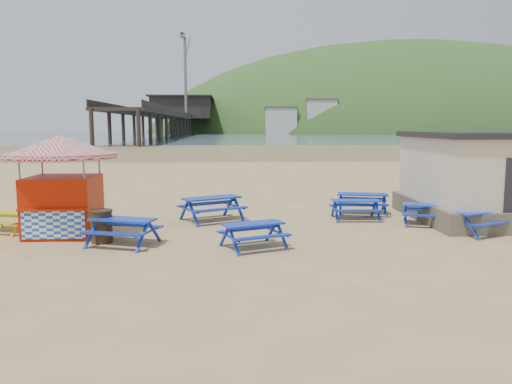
{
  "coord_description": "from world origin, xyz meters",
  "views": [
    {
      "loc": [
        0.1,
        -16.25,
        3.38
      ],
      "look_at": [
        1.06,
        1.5,
        1.0
      ],
      "focal_mm": 35.0,
      "sensor_mm": 36.0,
      "label": 1
    }
  ],
  "objects": [
    {
      "name": "litter_bin",
      "position": [
        -3.61,
        -1.85,
        0.49
      ],
      "size": [
        0.65,
        0.65,
        0.96
      ],
      "color": "#3E3019",
      "rests_on": "ground"
    },
    {
      "name": "picnic_table_blue_d",
      "position": [
        -2.92,
        -2.21,
        0.38
      ],
      "size": [
        2.2,
        1.97,
        0.77
      ],
      "rotation": [
        0.0,
        0.0,
        -0.32
      ],
      "color": "#063495",
      "rests_on": "ground"
    },
    {
      "name": "sea",
      "position": [
        0.0,
        170.0,
        0.01
      ],
      "size": [
        400.0,
        400.0,
        0.0
      ],
      "primitive_type": "plane",
      "color": "#42525E",
      "rests_on": "ground"
    },
    {
      "name": "pier",
      "position": [
        -17.99,
        178.23,
        5.46
      ],
      "size": [
        24.0,
        220.0,
        39.29
      ],
      "color": "black",
      "rests_on": "ground"
    },
    {
      "name": "picnic_table_blue_c",
      "position": [
        5.2,
        2.39,
        0.4
      ],
      "size": [
        2.18,
        1.9,
        0.79
      ],
      "rotation": [
        0.0,
        0.0,
        -0.22
      ],
      "color": "#063495",
      "rests_on": "ground"
    },
    {
      "name": "wet_sand",
      "position": [
        0.0,
        55.0,
        0.0
      ],
      "size": [
        400.0,
        400.0,
        0.0
      ],
      "primitive_type": "plane",
      "color": "olive",
      "rests_on": "ground"
    },
    {
      "name": "picnic_table_blue_a",
      "position": [
        -0.52,
        1.32,
        0.43
      ],
      "size": [
        2.56,
        2.39,
        0.85
      ],
      "rotation": [
        0.0,
        0.0,
        0.47
      ],
      "color": "#063495",
      "rests_on": "ground"
    },
    {
      "name": "picnic_table_blue_e",
      "position": [
        0.76,
        -2.75,
        0.35
      ],
      "size": [
        2.07,
        1.89,
        0.7
      ],
      "rotation": [
        0.0,
        0.0,
        0.39
      ],
      "color": "#063495",
      "rests_on": "ground"
    },
    {
      "name": "picnic_table_blue_f",
      "position": [
        7.9,
        -1.3,
        0.36
      ],
      "size": [
        2.14,
        1.98,
        0.72
      ],
      "rotation": [
        0.0,
        0.0,
        0.43
      ],
      "color": "#063495",
      "rests_on": "ground"
    },
    {
      "name": "ground",
      "position": [
        0.0,
        0.0,
        0.0
      ],
      "size": [
        400.0,
        400.0,
        0.0
      ],
      "primitive_type": "plane",
      "color": "tan",
      "rests_on": "ground"
    },
    {
      "name": "headland_town",
      "position": [
        90.0,
        229.68,
        -9.91
      ],
      "size": [
        264.0,
        144.0,
        108.0
      ],
      "color": "#2D4C1E",
      "rests_on": "ground"
    },
    {
      "name": "picnic_table_blue_b",
      "position": [
        4.64,
        1.27,
        0.36
      ],
      "size": [
        1.78,
        1.47,
        0.71
      ],
      "rotation": [
        0.0,
        0.0,
        -0.06
      ],
      "color": "#063495",
      "rests_on": "ground"
    },
    {
      "name": "ice_cream_kiosk",
      "position": [
        -5.03,
        -0.69,
        1.95
      ],
      "size": [
        3.49,
        3.49,
        3.09
      ],
      "rotation": [
        0.0,
        0.0,
        0.01
      ],
      "color": "#B11701",
      "rests_on": "ground"
    },
    {
      "name": "picnic_table_blue_g",
      "position": [
        6.86,
        0.09,
        0.36
      ],
      "size": [
        2.07,
        1.86,
        0.72
      ],
      "rotation": [
        0.0,
        0.0,
        -0.33
      ],
      "color": "#063495",
      "rests_on": "ground"
    },
    {
      "name": "picnic_table_yellow",
      "position": [
        -7.03,
        -0.18,
        0.33
      ],
      "size": [
        1.9,
        1.7,
        0.67
      ],
      "rotation": [
        0.0,
        0.0,
        -0.31
      ],
      "color": "#D1BE0C",
      "rests_on": "ground"
    }
  ]
}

